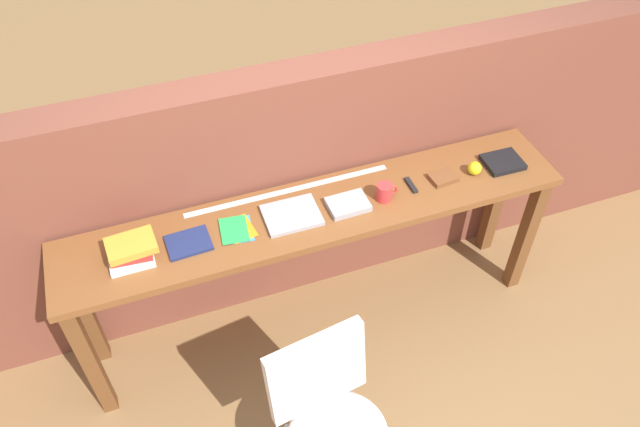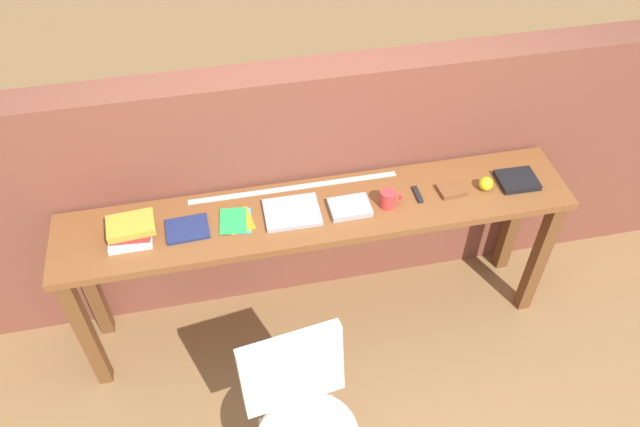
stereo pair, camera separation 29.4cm
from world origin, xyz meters
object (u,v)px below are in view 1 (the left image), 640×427
magazine_cycling (189,243)px  sports_ball_small (475,168)px  chair_white_moulded (330,414)px  leather_journal_brown (443,177)px  book_open_centre (292,215)px  book_stack_leftmost (131,250)px  multitool_folded (411,185)px  pamphlet_pile_colourful (238,229)px  book_repair_rightmost (503,162)px  mug (385,192)px

magazine_cycling → sports_ball_small: sports_ball_small is taller
chair_white_moulded → leather_journal_brown: 1.28m
chair_white_moulded → book_open_centre: (0.11, 0.83, 0.36)m
book_stack_leftmost → multitool_folded: bearing=-0.0°
book_stack_leftmost → multitool_folded: book_stack_leftmost is taller
sports_ball_small → pamphlet_pile_colourful: bearing=178.8°
sports_ball_small → book_repair_rightmost: bearing=4.3°
pamphlet_pile_colourful → book_repair_rightmost: size_ratio=0.95×
mug → multitool_folded: bearing=12.5°
magazine_cycling → multitool_folded: 1.12m
book_repair_rightmost → book_stack_leftmost: bearing=-178.9°
magazine_cycling → leather_journal_brown: bearing=-2.5°
multitool_folded → sports_ball_small: bearing=-3.6°
leather_journal_brown → sports_ball_small: (0.17, -0.01, 0.02)m
magazine_cycling → multitool_folded: size_ratio=1.79×
book_repair_rightmost → book_open_centre: bearing=-179.0°
book_stack_leftmost → book_open_centre: (0.74, -0.00, -0.04)m
book_stack_leftmost → leather_journal_brown: bearing=-0.3°
chair_white_moulded → pamphlet_pile_colourful: bearing=100.0°
leather_journal_brown → book_repair_rightmost: book_repair_rightmost is taller
mug → book_repair_rightmost: bearing=2.3°
book_stack_leftmost → multitool_folded: size_ratio=2.03×
chair_white_moulded → mug: mug is taller
pamphlet_pile_colourful → mug: 0.72m
multitool_folded → leather_journal_brown: bearing=-2.4°
book_repair_rightmost → leather_journal_brown: bearing=-178.8°
book_open_centre → book_repair_rightmost: book_repair_rightmost is taller
multitool_folded → leather_journal_brown: (0.17, -0.01, 0.00)m
pamphlet_pile_colourful → multitool_folded: multitool_folded is taller
mug → leather_journal_brown: mug is taller
book_stack_leftmost → sports_ball_small: bearing=-0.8°
sports_ball_small → multitool_folded: bearing=176.4°
magazine_cycling → mug: mug is taller
book_stack_leftmost → magazine_cycling: (0.25, -0.01, -0.04)m
book_open_centre → leather_journal_brown: size_ratio=2.03×
multitool_folded → chair_white_moulded: bearing=-131.5°
pamphlet_pile_colourful → sports_ball_small: size_ratio=2.60×
pamphlet_pile_colourful → book_repair_rightmost: 1.40m
book_open_centre → chair_white_moulded: bearing=-97.0°
magazine_cycling → chair_white_moulded: bearing=-67.7°
book_stack_leftmost → magazine_cycling: size_ratio=1.13×
mug → chair_white_moulded: bearing=-125.8°
chair_white_moulded → book_stack_leftmost: size_ratio=3.99×
mug → sports_ball_small: (0.50, 0.01, -0.01)m
book_open_centre → mug: (0.46, -0.04, 0.03)m
magazine_cycling → leather_journal_brown: leather_journal_brown is taller
pamphlet_pile_colourful → leather_journal_brown: leather_journal_brown is taller
book_open_centre → book_repair_rightmost: 1.14m
chair_white_moulded → mug: size_ratio=8.10×
multitool_folded → sports_ball_small: size_ratio=1.57×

